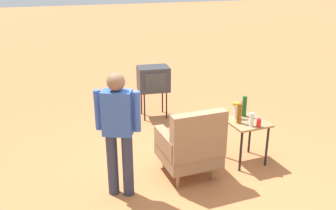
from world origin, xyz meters
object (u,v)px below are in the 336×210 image
(armchair, at_px, (191,146))
(bottle_short_clear, at_px, (251,120))
(side_table, at_px, (247,127))
(soda_can_red, at_px, (259,123))
(bottle_tall_amber, at_px, (239,113))
(tv_on_stand, at_px, (153,79))
(bottle_wine_green, at_px, (244,106))
(flower_vase, at_px, (237,109))
(person_standing, at_px, (118,128))

(armchair, relative_size, bottle_short_clear, 5.30)
(side_table, bearing_deg, armchair, 7.16)
(soda_can_red, relative_size, bottle_tall_amber, 0.41)
(tv_on_stand, relative_size, bottle_wine_green, 3.22)
(tv_on_stand, distance_m, flower_vase, 2.17)
(bottle_wine_green, relative_size, flower_vase, 1.21)
(person_standing, bearing_deg, flower_vase, -170.49)
(side_table, relative_size, flower_vase, 2.52)
(armchair, height_order, soda_can_red, armchair)
(tv_on_stand, height_order, bottle_wine_green, tv_on_stand)
(bottle_short_clear, height_order, flower_vase, flower_vase)
(side_table, distance_m, bottle_wine_green, 0.33)
(side_table, bearing_deg, bottle_wine_green, -107.24)
(person_standing, distance_m, soda_can_red, 2.03)
(bottle_short_clear, bearing_deg, soda_can_red, 146.18)
(armchair, xyz_separation_m, tv_on_stand, (-0.27, -2.37, 0.28))
(side_table, xyz_separation_m, bottle_tall_amber, (0.16, 0.01, 0.25))
(soda_can_red, distance_m, bottle_short_clear, 0.11)
(bottle_short_clear, relative_size, bottle_wine_green, 0.62)
(side_table, bearing_deg, person_standing, 4.45)
(armchair, distance_m, person_standing, 1.11)
(side_table, relative_size, bottle_tall_amber, 2.22)
(person_standing, bearing_deg, tv_on_stand, -118.12)
(person_standing, distance_m, bottle_short_clear, 1.93)
(side_table, distance_m, bottle_short_clear, 0.27)
(tv_on_stand, relative_size, bottle_tall_amber, 3.43)
(armchair, relative_size, tv_on_stand, 1.03)
(tv_on_stand, relative_size, bottle_short_clear, 5.15)
(bottle_wine_green, bearing_deg, flower_vase, 13.12)
(tv_on_stand, bearing_deg, bottle_short_clear, 104.96)
(tv_on_stand, relative_size, flower_vase, 3.89)
(armchair, bearing_deg, soda_can_red, 173.87)
(side_table, distance_m, person_standing, 2.02)
(flower_vase, bearing_deg, person_standing, 9.51)
(flower_vase, bearing_deg, tv_on_stand, -73.76)
(flower_vase, bearing_deg, bottle_wine_green, -166.88)
(side_table, relative_size, bottle_short_clear, 3.34)
(armchair, xyz_separation_m, person_standing, (1.02, 0.03, 0.44))
(bottle_short_clear, bearing_deg, bottle_wine_green, -106.97)
(person_standing, height_order, bottle_short_clear, person_standing)
(bottle_wine_green, bearing_deg, bottle_tall_amber, 43.32)
(tv_on_stand, bearing_deg, side_table, 107.23)
(tv_on_stand, bearing_deg, armchair, 83.57)
(side_table, height_order, bottle_wine_green, bottle_wine_green)
(armchair, distance_m, bottle_short_clear, 0.95)
(soda_can_red, height_order, flower_vase, flower_vase)
(tv_on_stand, height_order, bottle_tall_amber, tv_on_stand)
(soda_can_red, distance_m, bottle_wine_green, 0.44)
(soda_can_red, bearing_deg, bottle_wine_green, -93.33)
(armchair, distance_m, soda_can_red, 1.03)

